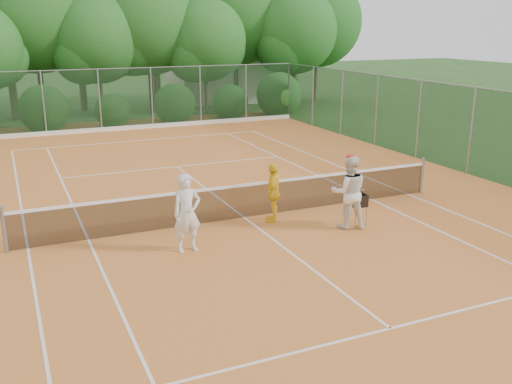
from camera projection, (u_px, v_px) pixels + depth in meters
ground at (245, 219)px, 15.39m from camera, size 120.00×120.00×0.00m
clay_court at (245, 218)px, 15.39m from camera, size 18.00×36.00×0.02m
club_building at (229, 78)px, 39.53m from camera, size 8.00×5.00×3.00m
tennis_net at (245, 200)px, 15.25m from camera, size 11.97×0.10×1.10m
player_white at (187, 213)px, 12.92m from camera, size 0.70×0.49×1.82m
player_center_grp at (349, 192)px, 14.42m from camera, size 1.10×0.98×1.92m
player_yellow at (273, 193)px, 14.94m from camera, size 0.78×0.99×1.57m
ball_hopper at (358, 201)px, 14.62m from camera, size 0.37×0.37×0.85m
stray_ball_a at (112, 146)px, 24.52m from camera, size 0.07×0.07×0.07m
stray_ball_b at (140, 135)px, 26.85m from camera, size 0.07×0.07×0.07m
stray_ball_c at (192, 140)px, 25.67m from camera, size 0.07×0.07×0.07m
court_markings at (245, 218)px, 15.39m from camera, size 11.03×23.83×0.01m
fence_back at (126, 99)px, 28.11m from camera, size 18.07×0.07×3.00m
tropical_treeline at (128, 24)px, 32.24m from camera, size 32.10×8.49×15.03m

